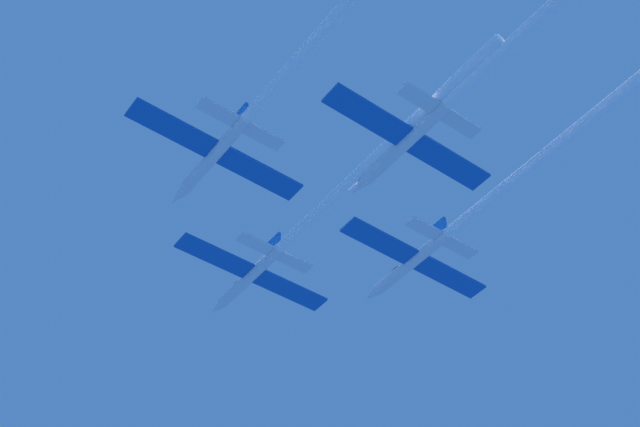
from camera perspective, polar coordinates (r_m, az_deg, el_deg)
name	(u,v)px	position (r m, az deg, el deg)	size (l,w,h in m)	color
jet_lead	(312,218)	(72.46, -0.56, -0.30)	(15.02, 37.94, 2.49)	silver
jet_left_wing	(291,67)	(62.84, -1.90, 9.55)	(15.02, 40.65, 2.49)	silver
jet_right_wing	(486,202)	(71.95, 10.81, 0.75)	(15.02, 37.79, 2.49)	silver
jet_slot	(483,71)	(62.89, 10.59, 9.17)	(15.02, 35.75, 2.49)	silver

